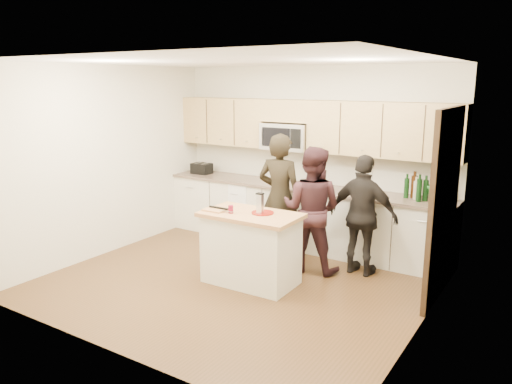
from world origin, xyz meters
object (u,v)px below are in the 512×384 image
Objects in this scene: island at (251,248)px; woman_left at (280,197)px; woman_center at (312,210)px; woman_right at (363,216)px; toaster at (202,168)px.

woman_left reaches higher than island.
woman_left reaches higher than woman_center.
woman_center is at bearing 24.82° from woman_right.
toaster is at bearing 141.04° from island.
woman_center is at bearing 60.61° from island.
island is at bearing 48.71° from woman_right.
woman_left is at bearing -21.76° from woman_center.
woman_left is 1.07× the size of woman_center.
island is at bearing 54.37° from woman_center.
island is 0.77× the size of woman_right.
woman_left is 1.20m from woman_right.
woman_left is 1.13× the size of woman_right.
woman_right is at bearing 179.98° from woman_left.
woman_center is 1.06× the size of woman_right.
woman_right is (1.06, 1.02, 0.33)m from island.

